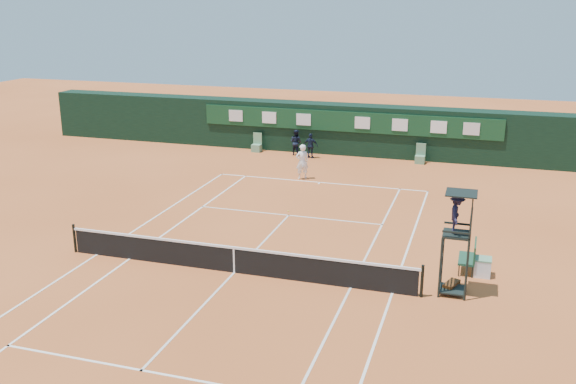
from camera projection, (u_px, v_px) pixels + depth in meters
The scene contains 14 objects.
ground at pixel (234, 273), 22.27m from camera, with size 90.00×90.00×0.00m, color #C9642F.
court_lines at pixel (234, 272), 22.27m from camera, with size 11.05×23.85×0.01m.
tennis_net at pixel (234, 259), 22.12m from camera, with size 12.90×0.10×1.10m.
back_wall at pixel (349, 129), 38.96m from camera, with size 40.00×1.65×3.00m.
linesman_chair_left at pixel (257, 147), 39.71m from camera, with size 0.55×0.50×1.15m.
linesman_chair_right at pixel (420, 158), 36.88m from camera, with size 0.55×0.50×1.15m.
umpire_chair at pixel (457, 222), 19.99m from camera, with size 0.96×0.95×3.42m.
player_bench at pixel (470, 255), 22.22m from camera, with size 0.56×1.20×1.10m.
tennis_bag at pixel (451, 286), 20.91m from camera, with size 0.32×0.73×0.27m, color black.
cooler at pixel (482, 267), 21.94m from camera, with size 0.57×0.57×0.65m.
tennis_ball at pixel (288, 211), 28.58m from camera, with size 0.07×0.07×0.07m, color yellow.
player at pixel (302, 162), 33.53m from camera, with size 0.68×0.45×1.86m, color white.
ball_kid_left at pixel (296, 142), 38.72m from camera, with size 0.76×0.59×1.56m, color black.
ball_kid_right at pixel (311, 146), 38.00m from camera, with size 0.87×0.36×1.49m, color black.
Camera 1 is at (7.85, -19.02, 9.15)m, focal length 40.00 mm.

